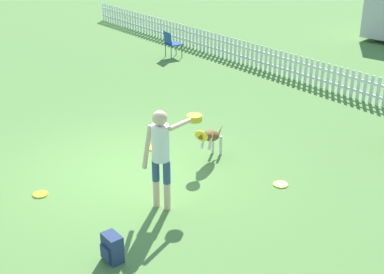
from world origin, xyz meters
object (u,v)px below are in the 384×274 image
(leaping_dog, at_px, (210,136))
(frisbee_midfield, at_px, (281,184))
(frisbee_near_dog, at_px, (41,194))
(frisbee_near_handler, at_px, (152,148))
(handler_person, at_px, (163,147))
(backpack_on_grass, at_px, (112,248))
(folding_chair_center, at_px, (171,42))

(leaping_dog, bearing_deg, frisbee_midfield, 166.29)
(leaping_dog, height_order, frisbee_near_dog, leaping_dog)
(frisbee_near_handler, bearing_deg, frisbee_midfield, 18.57)
(leaping_dog, distance_m, frisbee_near_dog, 3.27)
(leaping_dog, bearing_deg, handler_person, 90.48)
(frisbee_near_dog, xyz_separation_m, frisbee_midfield, (2.33, 3.46, 0.00))
(leaping_dog, xyz_separation_m, backpack_on_grass, (1.56, -3.11, -0.30))
(leaping_dog, distance_m, frisbee_near_handler, 1.37)
(handler_person, xyz_separation_m, frisbee_near_dog, (-1.62, -1.45, -1.06))
(frisbee_near_handler, xyz_separation_m, backpack_on_grass, (2.71, -2.54, 0.19))
(frisbee_near_handler, xyz_separation_m, frisbee_midfield, (2.69, 0.90, 0.00))
(backpack_on_grass, height_order, folding_chair_center, folding_chair_center)
(handler_person, height_order, frisbee_near_dog, handler_person)
(handler_person, relative_size, leaping_dog, 1.62)
(leaping_dog, bearing_deg, frisbee_near_dog, 50.19)
(frisbee_near_handler, distance_m, backpack_on_grass, 3.72)
(handler_person, relative_size, frisbee_near_dog, 6.63)
(handler_person, height_order, frisbee_midfield, handler_person)
(frisbee_near_handler, distance_m, frisbee_near_dog, 2.58)
(frisbee_near_handler, bearing_deg, folding_chair_center, 140.08)
(frisbee_midfield, xyz_separation_m, folding_chair_center, (-8.03, 3.56, 0.50))
(handler_person, xyz_separation_m, frisbee_near_handler, (-1.98, 1.11, -1.06))
(handler_person, relative_size, backpack_on_grass, 4.11)
(frisbee_near_handler, relative_size, backpack_on_grass, 0.62)
(frisbee_near_dog, distance_m, backpack_on_grass, 2.36)
(frisbee_midfield, xyz_separation_m, backpack_on_grass, (0.02, -3.44, 0.19))
(backpack_on_grass, bearing_deg, folding_chair_center, 138.96)
(folding_chair_center, bearing_deg, frisbee_near_dog, 137.52)
(backpack_on_grass, bearing_deg, frisbee_near_dog, -179.48)
(frisbee_near_handler, bearing_deg, handler_person, -29.36)
(handler_person, bearing_deg, leaping_dog, 90.48)
(handler_person, height_order, frisbee_near_handler, handler_person)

